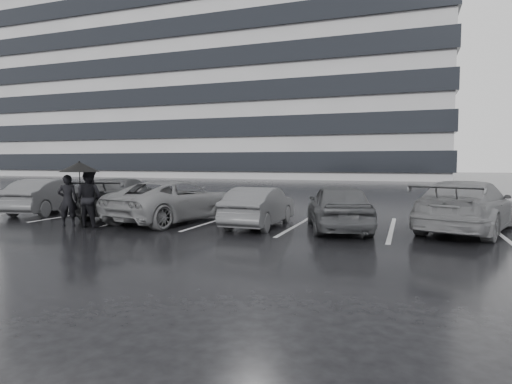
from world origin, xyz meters
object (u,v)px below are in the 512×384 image
object	(u,v)px
car_west_c	(122,197)
pedestrian_right	(89,198)
car_main	(338,207)
car_east	(467,206)
pedestrian_left	(68,200)
car_west_d	(49,196)
car_west_b	(175,201)
car_west_a	(259,207)

from	to	relation	value
car_west_c	pedestrian_right	xyz separation A→B (m)	(0.79, -2.63, 0.18)
car_main	car_east	world-z (taller)	car_east
pedestrian_left	pedestrian_right	world-z (taller)	pedestrian_right
car_west_d	pedestrian_left	distance (m)	3.94
car_main	car_east	bearing A→B (deg)	178.11
car_main	car_west_c	xyz separation A→B (m)	(-7.93, 0.65, 0.02)
car_west_c	pedestrian_left	bearing A→B (deg)	73.52
car_east	pedestrian_right	bearing A→B (deg)	33.64
car_west_d	car_west_b	bearing A→B (deg)	165.78
pedestrian_left	pedestrian_right	xyz separation A→B (m)	(0.77, 0.05, 0.08)
pedestrian_right	car_east	bearing A→B (deg)	-164.47
car_west_a	car_west_b	world-z (taller)	car_west_b
car_west_a	car_east	size ratio (longest dim) A/B	0.73
car_west_a	car_east	world-z (taller)	car_east
car_west_b	car_west_c	xyz separation A→B (m)	(-2.56, 0.64, 0.01)
car_west_b	car_west_c	size ratio (longest dim) A/B	1.02
car_west_b	car_east	bearing A→B (deg)	-162.82
car_west_c	car_west_d	distance (m)	3.12
car_west_a	car_west_c	world-z (taller)	car_west_c
car_main	car_west_b	bearing A→B (deg)	-16.54
car_west_b	car_west_c	distance (m)	2.64
car_west_d	car_east	world-z (taller)	car_east
car_main	car_west_d	distance (m)	11.04
car_main	car_west_c	bearing A→B (deg)	-21.06
car_west_d	car_west_c	bearing A→B (deg)	174.67
car_east	pedestrian_left	bearing A→B (deg)	32.88
car_west_d	pedestrian_right	world-z (taller)	pedestrian_right
car_main	pedestrian_right	size ratio (longest dim) A/B	2.28
car_west_b	pedestrian_right	world-z (taller)	pedestrian_right
car_west_d	pedestrian_left	xyz separation A→B (m)	(3.13, -2.38, 0.13)
car_west_c	car_west_a	bearing A→B (deg)	155.28
car_main	pedestrian_left	bearing A→B (deg)	-1.97
car_west_b	pedestrian_right	bearing A→B (deg)	60.07
pedestrian_right	car_west_b	bearing A→B (deg)	-131.10
car_east	pedestrian_left	distance (m)	11.73
car_west_d	car_east	size ratio (longest dim) A/B	0.80
car_west_a	car_west_d	bearing A→B (deg)	-2.95
car_west_b	car_west_c	world-z (taller)	car_west_c
pedestrian_right	car_west_a	bearing A→B (deg)	-158.03
car_main	car_east	distance (m)	3.56
car_main	car_west_d	bearing A→B (deg)	-18.19
car_main	car_west_d	size ratio (longest dim) A/B	1.00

